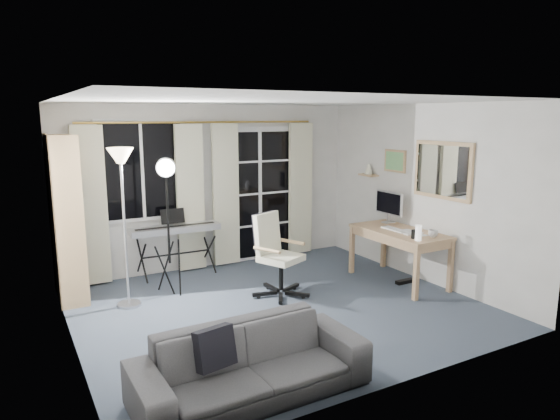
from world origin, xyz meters
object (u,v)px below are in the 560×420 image
(sofa, at_px, (251,352))
(desk, at_px, (399,237))
(mug, at_px, (433,233))
(office_chair, at_px, (273,247))
(monitor, at_px, (389,204))
(torchiere_lamp, at_px, (122,180))
(keyboard_piano, at_px, (175,230))
(bookshelf, at_px, (63,222))
(studio_light, at_px, (166,183))

(sofa, bearing_deg, desk, 26.91)
(desk, bearing_deg, mug, -79.18)
(office_chair, bearing_deg, monitor, -22.95)
(office_chair, xyz_separation_m, sofa, (-1.28, -1.99, -0.24))
(torchiere_lamp, xyz_separation_m, mug, (3.52, -1.41, -0.73))
(keyboard_piano, bearing_deg, office_chair, -53.85)
(bookshelf, xyz_separation_m, sofa, (1.02, -3.13, -0.59))
(mug, bearing_deg, bookshelf, 153.32)
(desk, distance_m, mug, 0.53)
(desk, relative_size, sofa, 0.71)
(monitor, height_order, mug, monitor)
(keyboard_piano, height_order, office_chair, office_chair)
(office_chair, distance_m, monitor, 1.94)
(bookshelf, bearing_deg, office_chair, -25.05)
(desk, relative_size, mug, 11.43)
(office_chair, height_order, sofa, office_chair)
(studio_light, bearing_deg, torchiere_lamp, -150.27)
(desk, relative_size, monitor, 2.60)
(torchiere_lamp, distance_m, desk, 3.64)
(office_chair, bearing_deg, torchiere_lamp, 140.32)
(bookshelf, height_order, torchiere_lamp, bookshelf)
(studio_light, height_order, mug, studio_light)
(keyboard_piano, height_order, monitor, monitor)
(torchiere_lamp, height_order, desk, torchiere_lamp)
(mug, bearing_deg, monitor, 84.19)
(keyboard_piano, relative_size, monitor, 2.40)
(desk, bearing_deg, torchiere_lamp, 164.66)
(office_chair, distance_m, mug, 2.04)
(torchiere_lamp, bearing_deg, office_chair, -15.85)
(bookshelf, relative_size, studio_light, 1.14)
(torchiere_lamp, distance_m, sofa, 2.76)
(studio_light, distance_m, sofa, 2.80)
(monitor, bearing_deg, torchiere_lamp, 172.33)
(torchiere_lamp, relative_size, desk, 1.39)
(office_chair, bearing_deg, studio_light, 128.44)
(bookshelf, distance_m, desk, 4.31)
(torchiere_lamp, bearing_deg, keyboard_piano, 42.69)
(monitor, relative_size, sofa, 0.27)
(studio_light, relative_size, monitor, 3.41)
(bookshelf, bearing_deg, studio_light, -23.73)
(torchiere_lamp, height_order, sofa, torchiere_lamp)
(bookshelf, xyz_separation_m, office_chair, (2.30, -1.14, -0.35))
(keyboard_piano, bearing_deg, bookshelf, -173.96)
(keyboard_piano, distance_m, monitor, 3.05)
(torchiere_lamp, height_order, mug, torchiere_lamp)
(monitor, bearing_deg, mug, -96.29)
(torchiere_lamp, height_order, monitor, torchiere_lamp)
(torchiere_lamp, distance_m, keyboard_piano, 1.41)
(mug, bearing_deg, keyboard_piano, 140.88)
(studio_light, distance_m, monitor, 3.14)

